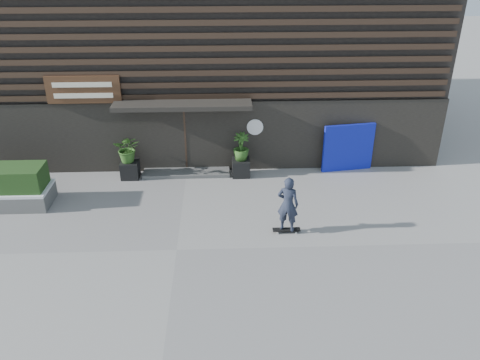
{
  "coord_description": "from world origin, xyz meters",
  "views": [
    {
      "loc": [
        1.25,
        -10.74,
        7.51
      ],
      "look_at": [
        1.76,
        1.87,
        1.1
      ],
      "focal_mm": 36.41,
      "sensor_mm": 36.0,
      "label": 1
    }
  ],
  "objects_px": {
    "planter_pot_left": "(130,169)",
    "planter_pot_right": "(241,167)",
    "blue_tarp": "(348,148)",
    "skateboarder": "(288,204)"
  },
  "relations": [
    {
      "from": "planter_pot_right",
      "to": "blue_tarp",
      "type": "relative_size",
      "value": 0.33
    },
    {
      "from": "planter_pot_left",
      "to": "skateboarder",
      "type": "relative_size",
      "value": 0.35
    },
    {
      "from": "planter_pot_left",
      "to": "blue_tarp",
      "type": "height_order",
      "value": "blue_tarp"
    },
    {
      "from": "planter_pot_left",
      "to": "blue_tarp",
      "type": "xyz_separation_m",
      "value": [
        7.56,
        0.3,
        0.55
      ]
    },
    {
      "from": "blue_tarp",
      "to": "skateboarder",
      "type": "bearing_deg",
      "value": -132.03
    },
    {
      "from": "blue_tarp",
      "to": "planter_pot_left",
      "type": "bearing_deg",
      "value": 173.83
    },
    {
      "from": "planter_pot_right",
      "to": "blue_tarp",
      "type": "xyz_separation_m",
      "value": [
        3.76,
        0.3,
        0.55
      ]
    },
    {
      "from": "planter_pot_left",
      "to": "planter_pot_right",
      "type": "distance_m",
      "value": 3.8
    },
    {
      "from": "planter_pot_left",
      "to": "skateboarder",
      "type": "bearing_deg",
      "value": -36.59
    },
    {
      "from": "planter_pot_right",
      "to": "blue_tarp",
      "type": "height_order",
      "value": "blue_tarp"
    }
  ]
}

